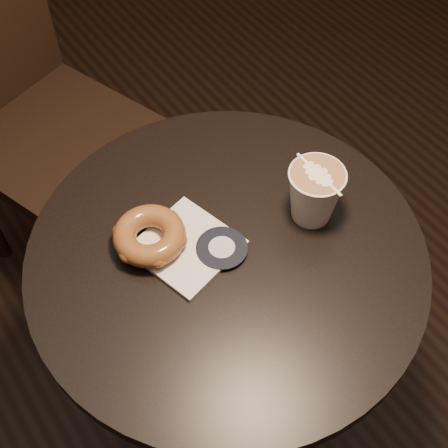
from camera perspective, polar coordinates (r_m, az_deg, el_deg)
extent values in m
plane|color=black|center=(1.76, 0.17, -16.30)|extent=(4.50, 4.50, 0.00)
cylinder|color=black|center=(1.09, 0.26, -2.95)|extent=(0.70, 0.70, 0.03)
cylinder|color=black|center=(1.41, 0.20, -11.13)|extent=(0.07, 0.07, 0.70)
cylinder|color=black|center=(1.75, 0.17, -16.18)|extent=(0.44, 0.44, 0.02)
cube|color=black|center=(1.69, -15.32, 7.61)|extent=(0.54, 0.54, 0.04)
cylinder|color=black|center=(1.71, -13.66, -4.03)|extent=(0.04, 0.04, 0.48)
cylinder|color=black|center=(1.85, -5.95, 3.55)|extent=(0.04, 0.04, 0.48)
cylinder|color=black|center=(2.04, -13.85, 8.05)|extent=(0.04, 0.04, 0.48)
cube|color=silver|center=(1.08, -3.42, -2.07)|extent=(0.19, 0.19, 0.01)
torus|color=brown|center=(1.07, -6.83, -1.06)|extent=(0.13, 0.13, 0.04)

